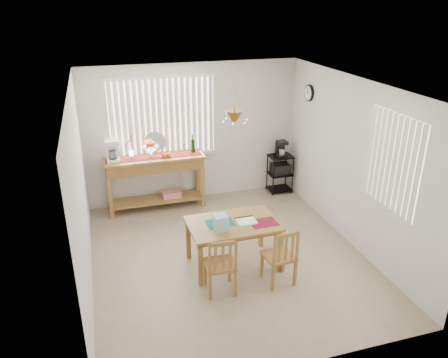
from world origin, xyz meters
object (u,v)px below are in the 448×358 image
object	(u,v)px
sideboard	(156,170)
cart_items	(281,149)
wire_cart	(280,170)
chair_right	(280,257)
dining_table	(233,227)
chair_left	(221,265)

from	to	relation	value
sideboard	cart_items	size ratio (longest dim) A/B	5.65
wire_cart	chair_right	bearing A→B (deg)	-113.24
sideboard	dining_table	size ratio (longest dim) A/B	1.38
wire_cart	cart_items	distance (m)	0.45
wire_cart	cart_items	xyz separation A→B (m)	(0.00, 0.01, 0.45)
sideboard	chair_right	xyz separation A→B (m)	(1.25, -2.80, -0.34)
sideboard	wire_cart	size ratio (longest dim) A/B	2.33
sideboard	dining_table	distance (m)	2.32
sideboard	chair_left	size ratio (longest dim) A/B	2.09
sideboard	cart_items	world-z (taller)	cart_items
cart_items	chair_left	distance (m)	3.50
dining_table	wire_cart	bearing A→B (deg)	52.56
sideboard	cart_items	xyz separation A→B (m)	(2.47, 0.03, 0.16)
dining_table	chair_left	bearing A→B (deg)	-121.33
cart_items	chair_right	world-z (taller)	cart_items
chair_right	cart_items	bearing A→B (deg)	66.82
dining_table	chair_left	size ratio (longest dim) A/B	1.52
wire_cart	cart_items	size ratio (longest dim) A/B	2.43
wire_cart	dining_table	world-z (taller)	wire_cart
sideboard	wire_cart	bearing A→B (deg)	0.50
sideboard	wire_cart	world-z (taller)	sideboard
cart_items	chair_right	distance (m)	3.12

